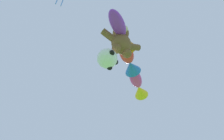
# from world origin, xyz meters

# --- Properties ---
(teddy_bear_kite) EXTENTS (1.92, 0.84, 1.95)m
(teddy_bear_kite) POSITION_xyz_m (0.89, 5.22, 9.21)
(teddy_bear_kite) COLOR brown
(soccer_ball_kite) EXTENTS (0.85, 0.85, 0.78)m
(soccer_ball_kite) POSITION_xyz_m (0.32, 5.35, 7.76)
(soccer_ball_kite) COLOR white
(fish_kite_magenta) EXTENTS (1.89, 1.82, 0.73)m
(fish_kite_magenta) POSITION_xyz_m (3.18, 7.35, 9.39)
(fish_kite_magenta) COLOR #E53F9E
(fish_kite_crimson) EXTENTS (1.79, 1.73, 0.81)m
(fish_kite_crimson) POSITION_xyz_m (1.94, 6.23, 9.51)
(fish_kite_crimson) COLOR red
(fish_kite_violet) EXTENTS (2.04, 1.81, 0.71)m
(fish_kite_violet) POSITION_xyz_m (0.78, 4.96, 9.31)
(fish_kite_violet) COLOR purple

